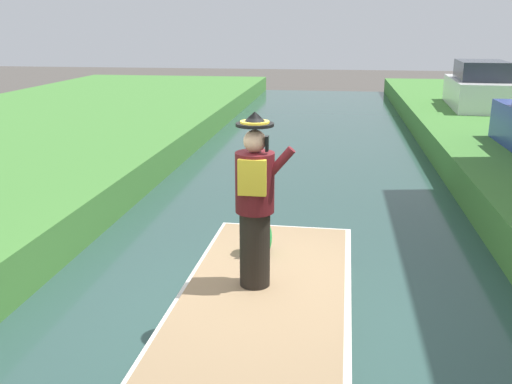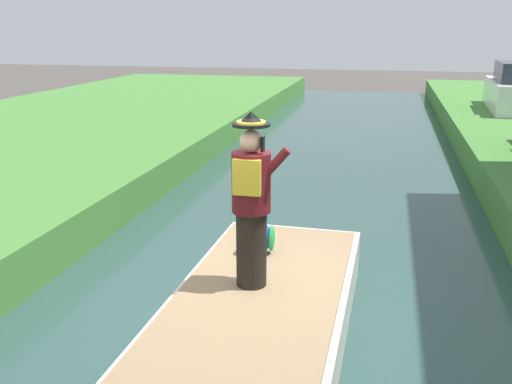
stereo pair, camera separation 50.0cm
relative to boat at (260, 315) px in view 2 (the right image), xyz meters
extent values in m
plane|color=#4C4742|center=(0.00, 0.38, -0.40)|extent=(80.00, 80.00, 0.00)
cube|color=#2D4C47|center=(0.00, 0.38, -0.35)|extent=(6.08, 48.00, 0.10)
cube|color=silver|center=(0.00, 0.00, -0.02)|extent=(1.86, 4.23, 0.56)
cube|color=#997A56|center=(0.00, 0.00, 0.28)|extent=(1.72, 3.89, 0.05)
cylinder|color=black|center=(-0.12, 0.09, 0.72)|extent=(0.32, 0.32, 0.82)
cylinder|color=#561419|center=(-0.12, 0.09, 1.44)|extent=(0.40, 0.40, 0.62)
cube|color=gold|center=(-0.12, -0.10, 1.54)|extent=(0.28, 0.06, 0.36)
sphere|color=#DBA884|center=(-0.12, 0.09, 1.86)|extent=(0.23, 0.23, 0.23)
cylinder|color=black|center=(-0.12, 0.09, 2.03)|extent=(0.38, 0.38, 0.03)
cone|color=black|center=(-0.12, 0.09, 2.10)|extent=(0.26, 0.26, 0.12)
cylinder|color=gold|center=(-0.12, 0.09, 2.05)|extent=(0.29, 0.29, 0.02)
cylinder|color=#561419|center=(0.10, 0.05, 1.62)|extent=(0.38, 0.09, 0.43)
cube|color=black|center=(0.01, 0.03, 1.85)|extent=(0.03, 0.08, 0.15)
ellipsoid|color=blue|center=(-0.22, 0.96, 0.51)|extent=(0.26, 0.32, 0.40)
sphere|color=blue|center=(-0.22, 0.92, 0.78)|extent=(0.20, 0.20, 0.20)
cone|color=yellow|center=(-0.22, 0.82, 0.77)|extent=(0.09, 0.09, 0.09)
ellipsoid|color=green|center=(-0.36, 0.96, 0.51)|extent=(0.08, 0.20, 0.32)
ellipsoid|color=green|center=(-0.08, 0.96, 0.51)|extent=(0.08, 0.20, 0.32)
camera|label=1|loc=(0.67, -5.35, 2.97)|focal=39.58mm
camera|label=2|loc=(1.16, -5.26, 2.97)|focal=39.58mm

